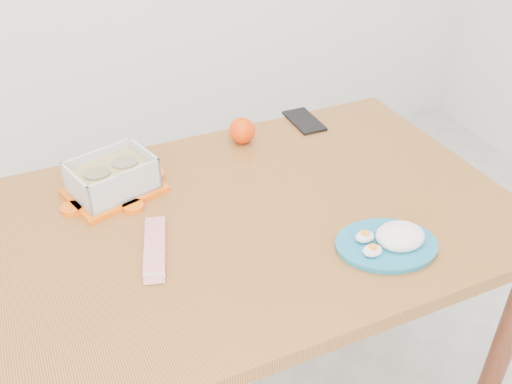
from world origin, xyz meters
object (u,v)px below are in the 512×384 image
object	(u,v)px
food_container	(113,178)
orange_fruit	(242,130)
rice_plate	(391,240)
smartphone	(304,121)
dining_table	(256,240)

from	to	relation	value
food_container	orange_fruit	world-z (taller)	food_container
rice_plate	smartphone	xyz separation A→B (m)	(0.07, 0.62, -0.02)
orange_fruit	food_container	bearing A→B (deg)	-161.33
food_container	orange_fruit	bearing A→B (deg)	-1.21
rice_plate	smartphone	world-z (taller)	rice_plate
dining_table	rice_plate	bearing A→B (deg)	-48.27
orange_fruit	smartphone	distance (m)	0.23
dining_table	smartphone	bearing A→B (deg)	47.58
food_container	rice_plate	distance (m)	0.71
food_container	orange_fruit	size ratio (longest dim) A/B	3.53
dining_table	food_container	bearing A→B (deg)	142.87
food_container	smartphone	size ratio (longest dim) A/B	1.72
dining_table	smartphone	xyz separation A→B (m)	(0.31, 0.39, 0.10)
dining_table	smartphone	distance (m)	0.51
rice_plate	smartphone	distance (m)	0.63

